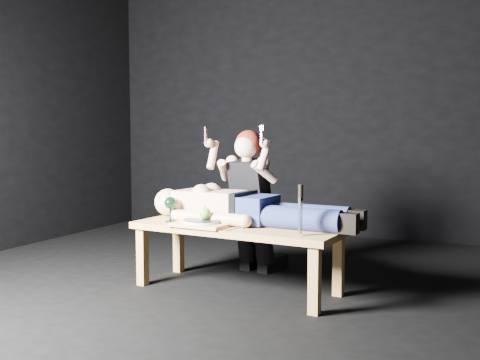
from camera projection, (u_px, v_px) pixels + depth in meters
The scene contains 13 objects.
ground at pixel (223, 297), 3.40m from camera, with size 5.00×5.00×0.00m, color black.
back_wall at pixel (324, 95), 5.57m from camera, with size 5.00×5.00×0.00m, color black.
table at pixel (237, 257), 3.55m from camera, with size 1.43×0.54×0.45m, color tan.
lying_man at pixel (250, 204), 3.59m from camera, with size 1.41×0.43×0.26m, color beige, non-canonical shape.
kneeling_woman at pixel (255, 200), 4.02m from camera, with size 0.60×0.67×1.13m, color black, non-canonical shape.
serving_tray at pixel (202, 224), 3.49m from camera, with size 0.37×0.27×0.02m, color tan.
plate at pixel (202, 221), 3.49m from camera, with size 0.25×0.25×0.02m, color white.
apple at pixel (205, 214), 3.48m from camera, with size 0.08×0.08×0.08m, color #599A30.
goblet at pixel (171, 209), 3.64m from camera, with size 0.09×0.09×0.18m, color black, non-canonical shape.
fork_flat at pixel (181, 224), 3.53m from camera, with size 0.01×0.15×0.01m, color #B2B2B7.
knife_flat at pixel (233, 229), 3.34m from camera, with size 0.01×0.15×0.01m, color #B2B2B7.
spoon_flat at pixel (238, 227), 3.43m from camera, with size 0.01×0.15×0.01m, color #B2B2B7.
carving_knife at pixel (300, 210), 3.12m from camera, with size 0.04×0.04×0.31m, color #B2B2B7, non-canonical shape.
Camera 1 is at (1.45, -3.00, 1.02)m, focal length 39.13 mm.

